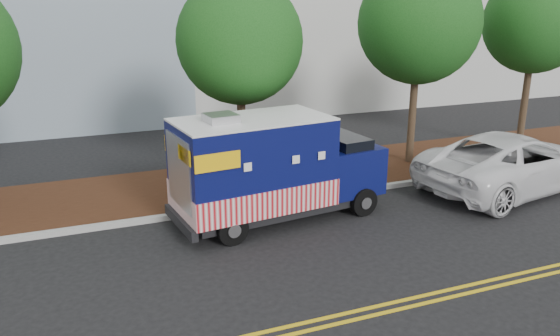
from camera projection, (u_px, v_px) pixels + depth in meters
name	position (u px, v px, depth m)	size (l,w,h in m)	color
ground	(228.00, 232.00, 13.98)	(120.00, 120.00, 0.00)	black
curb	(214.00, 211.00, 15.20)	(120.00, 0.18, 0.15)	#9E9E99
mulch_strip	(196.00, 187.00, 17.06)	(120.00, 4.00, 0.15)	#331B0E
centerline_near	(296.00, 325.00, 10.03)	(120.00, 0.10, 0.01)	gold
centerline_far	(301.00, 332.00, 9.81)	(120.00, 0.10, 0.01)	gold
tree_b	(240.00, 41.00, 16.20)	(3.79, 3.79, 6.41)	#38281C
tree_c	(419.00, 23.00, 18.06)	(4.06, 4.06, 6.97)	#38281C
tree_d	(535.00, 22.00, 19.92)	(3.73, 3.73, 6.75)	#38281C
sign_post	(171.00, 175.00, 14.61)	(0.06, 0.06, 2.40)	#473828
food_truck	(270.00, 171.00, 14.41)	(5.98, 2.81, 3.04)	black
white_car	(513.00, 162.00, 16.88)	(2.96, 6.42, 1.78)	white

